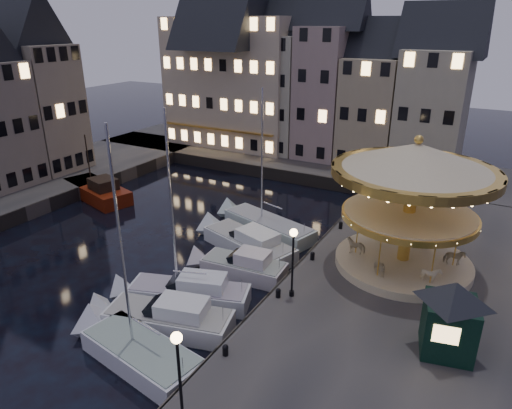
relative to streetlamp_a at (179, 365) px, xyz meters
The scene contains 30 objects.
ground 12.21m from the streetlamp_a, 128.66° to the left, with size 160.00×160.00×0.00m, color black.
quay_east 16.81m from the streetlamp_a, 65.61° to the left, with size 16.00×56.00×1.30m, color #474442.
quay_north 40.14m from the streetlamp_a, 112.33° to the left, with size 44.00×12.00×1.30m, color #474442.
quaywall_e 15.42m from the streetlamp_a, 94.57° to the left, with size 0.15×44.00×1.30m, color #47423A.
quaywall_n 33.86m from the streetlamp_a, 113.06° to the left, with size 48.00×0.15×1.30m, color #47423A.
quaywall_w 27.70m from the streetlamp_a, 156.42° to the left, with size 0.15×44.00×1.30m, color #47423A.
streetlamp_a is the anchor object (origin of this frame).
streetlamp_b 10.00m from the streetlamp_a, 90.00° to the left, with size 0.44×0.44×4.17m.
streetlamp_c 23.50m from the streetlamp_a, 90.00° to the left, with size 0.44×0.44×4.17m.
bollard_a 4.71m from the streetlamp_a, 98.53° to the left, with size 0.30×0.30×0.57m.
bollard_b 9.82m from the streetlamp_a, 93.61° to the left, with size 0.30×0.30×0.57m.
bollard_c 14.71m from the streetlamp_a, 92.37° to the left, with size 0.30×0.30×0.57m.
bollard_d 20.15m from the streetlamp_a, 91.72° to the left, with size 0.30×0.30×0.57m.
townhouse_na 47.41m from the streetlamp_a, 124.40° to the left, with size 5.50×8.00×12.80m.
townhouse_nb 44.62m from the streetlamp_a, 118.58° to the left, with size 6.16×8.00×13.80m.
townhouse_nc 42.13m from the streetlamp_a, 111.29° to the left, with size 6.82×8.00×14.80m.
townhouse_nd 40.47m from the streetlamp_a, 103.62° to the left, with size 5.50×8.00×15.80m.
townhouse_ne 39.38m from the streetlamp_a, 95.86° to the left, with size 6.16×8.00×12.80m.
townhouse_nf 39.29m from the streetlamp_a, 86.99° to the left, with size 6.82×8.00×13.80m.
townhouse_wc 38.99m from the streetlamp_a, 149.00° to the left, with size 8.80×5.50×14.20m.
hotel_corner 44.76m from the streetlamp_a, 118.53° to the left, with size 17.60×9.00×16.80m.
motorboat_a 6.90m from the streetlamp_a, 151.63° to the left, with size 7.75×3.63×12.82m.
motorboat_b 8.57m from the streetlamp_a, 136.14° to the left, with size 8.06×4.09×2.15m.
motorboat_c 10.67m from the streetlamp_a, 127.86° to the left, with size 8.15×4.44×10.93m.
motorboat_d 13.74m from the streetlamp_a, 111.92° to the left, with size 6.64×2.58×2.15m.
motorboat_e 17.29m from the streetlamp_a, 112.15° to the left, with size 8.62×4.86×2.15m.
motorboat_f 20.81m from the streetlamp_a, 109.37° to the left, with size 9.09×4.76×12.15m.
red_fishing_boat 30.21m from the streetlamp_a, 143.10° to the left, with size 8.79×5.06×6.20m.
carousel 17.40m from the streetlamp_a, 74.03° to the left, with size 9.66×9.66×8.45m.
ticket_kiosk 12.43m from the streetlamp_a, 48.25° to the left, with size 3.61×3.61×4.23m.
Camera 1 is at (16.16, -19.26, 15.74)m, focal length 32.00 mm.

